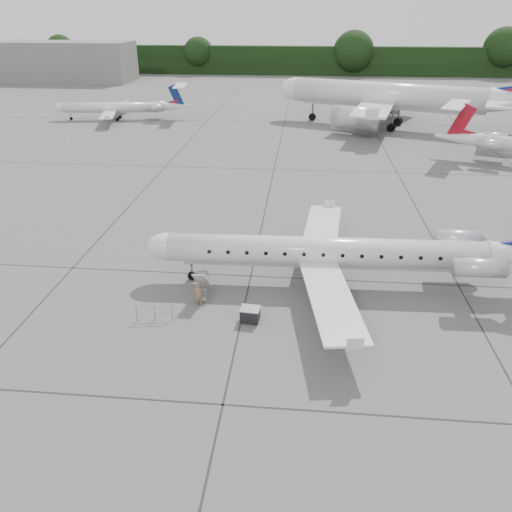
# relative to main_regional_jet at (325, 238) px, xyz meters

# --- Properties ---
(ground) EXTENTS (320.00, 320.00, 0.00)m
(ground) POSITION_rel_main_regional_jet_xyz_m (1.16, -2.94, -3.58)
(ground) COLOR #565754
(ground) RESTS_ON ground
(treeline) EXTENTS (260.00, 4.00, 8.00)m
(treeline) POSITION_rel_main_regional_jet_xyz_m (1.16, 127.06, 0.42)
(treeline) COLOR black
(treeline) RESTS_ON ground
(terminal_building) EXTENTS (40.00, 14.00, 10.00)m
(terminal_building) POSITION_rel_main_regional_jet_xyz_m (-68.84, 107.06, 1.42)
(terminal_building) COLOR slate
(terminal_building) RESTS_ON ground
(main_regional_jet) EXTENTS (28.44, 20.84, 7.16)m
(main_regional_jet) POSITION_rel_main_regional_jet_xyz_m (0.00, 0.00, 0.00)
(main_regional_jet) COLOR silver
(main_regional_jet) RESTS_ON ground
(airstair) EXTENTS (0.91, 2.32, 2.24)m
(airstair) POSITION_rel_main_regional_jet_xyz_m (-8.22, -2.42, -2.46)
(airstair) COLOR silver
(airstair) RESTS_ON ground
(passenger) EXTENTS (0.70, 0.55, 1.69)m
(passenger) POSITION_rel_main_regional_jet_xyz_m (-8.19, -3.71, -2.73)
(passenger) COLOR #816046
(passenger) RESTS_ON ground
(safety_railing) EXTENTS (2.18, 0.45, 1.00)m
(safety_railing) POSITION_rel_main_regional_jet_xyz_m (-10.64, -5.63, -3.08)
(safety_railing) COLOR gray
(safety_railing) RESTS_ON ground
(baggage_cart) EXTENTS (1.23, 1.03, 1.00)m
(baggage_cart) POSITION_rel_main_regional_jet_xyz_m (-4.64, -5.20, -3.08)
(baggage_cart) COLOR black
(baggage_cart) RESTS_ON ground
(bg_narrowbody) EXTENTS (46.90, 40.37, 14.17)m
(bg_narrowbody) POSITION_rel_main_regional_jet_xyz_m (11.28, 54.36, 3.51)
(bg_narrowbody) COLOR silver
(bg_narrowbody) RESTS_ON ground
(bg_regional_left) EXTENTS (24.46, 19.01, 5.92)m
(bg_regional_left) POSITION_rel_main_regional_jet_xyz_m (-35.43, 56.09, -0.62)
(bg_regional_left) COLOR silver
(bg_regional_left) RESTS_ON ground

